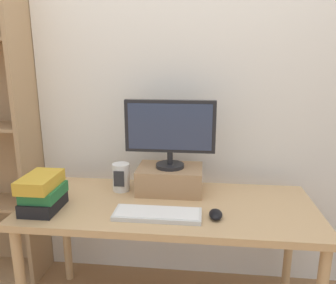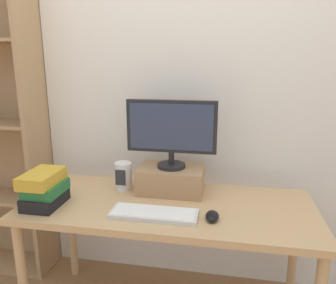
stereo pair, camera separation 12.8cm
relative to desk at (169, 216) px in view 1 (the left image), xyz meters
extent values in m
cube|color=silver|center=(0.00, 0.48, 0.66)|extent=(7.00, 0.08, 2.60)
cube|color=tan|center=(0.00, 0.00, 0.06)|extent=(1.52, 0.65, 0.04)
cylinder|color=tan|center=(-0.71, 0.27, -0.30)|extent=(0.05, 0.05, 0.68)
cylinder|color=tan|center=(0.71, 0.27, -0.30)|extent=(0.05, 0.05, 0.68)
cube|color=tan|center=(-0.92, 0.30, 0.40)|extent=(0.03, 0.28, 2.07)
cube|color=#A87F56|center=(-0.01, 0.17, 0.15)|extent=(0.37, 0.25, 0.14)
cylinder|color=black|center=(-0.01, 0.17, 0.23)|extent=(0.16, 0.16, 0.02)
cylinder|color=black|center=(-0.01, 0.17, 0.27)|extent=(0.03, 0.03, 0.07)
cube|color=black|center=(-0.01, 0.17, 0.46)|extent=(0.50, 0.04, 0.29)
cube|color=#2D3851|center=(-0.01, 0.15, 0.46)|extent=(0.46, 0.00, 0.26)
cube|color=silver|center=(-0.04, -0.16, 0.09)|extent=(0.42, 0.15, 0.02)
cube|color=white|center=(-0.04, -0.16, 0.10)|extent=(0.40, 0.13, 0.00)
ellipsoid|color=black|center=(0.24, -0.14, 0.09)|extent=(0.06, 0.10, 0.04)
cube|color=black|center=(-0.62, -0.14, 0.11)|extent=(0.16, 0.23, 0.07)
cube|color=#236B38|center=(-0.62, -0.14, 0.17)|extent=(0.17, 0.21, 0.06)
cube|color=gold|center=(-0.63, -0.15, 0.23)|extent=(0.15, 0.24, 0.06)
cylinder|color=silver|center=(-0.29, 0.15, 0.16)|extent=(0.10, 0.10, 0.16)
cube|color=#2D2D30|center=(-0.29, 0.10, 0.16)|extent=(0.06, 0.00, 0.09)
camera|label=1|loc=(0.17, -1.59, 0.81)|focal=35.00mm
camera|label=2|loc=(0.29, -1.57, 0.81)|focal=35.00mm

